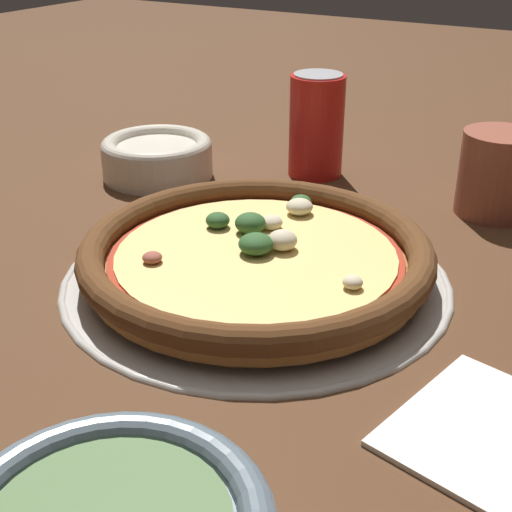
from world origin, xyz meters
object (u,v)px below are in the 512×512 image
(napkin, at_px, (500,435))
(pizza, at_px, (256,254))
(pizza_tray, at_px, (256,276))
(beverage_can, at_px, (316,126))
(drinking_cup, at_px, (497,174))
(bowl_near, at_px, (157,156))

(napkin, bearing_deg, pizza, -23.73)
(pizza_tray, xyz_separation_m, napkin, (-0.24, 0.10, 0.00))
(pizza, distance_m, beverage_can, 0.29)
(drinking_cup, relative_size, napkin, 0.59)
(pizza, relative_size, drinking_cup, 3.48)
(pizza, relative_size, napkin, 2.06)
(bowl_near, bearing_deg, drinking_cup, -166.49)
(pizza, bearing_deg, pizza_tray, 105.52)
(pizza_tray, height_order, drinking_cup, drinking_cup)
(drinking_cup, bearing_deg, pizza, 61.06)
(pizza_tray, relative_size, bowl_near, 2.59)
(bowl_near, bearing_deg, beverage_can, -147.31)
(pizza_tray, relative_size, beverage_can, 2.81)
(napkin, height_order, beverage_can, beverage_can)
(drinking_cup, bearing_deg, napkin, 104.65)
(pizza_tray, bearing_deg, bowl_near, -35.34)
(pizza_tray, height_order, pizza, pizza)
(bowl_near, bearing_deg, pizza_tray, 144.66)
(pizza, xyz_separation_m, napkin, (-0.24, 0.11, -0.02))
(bowl_near, height_order, drinking_cup, drinking_cup)
(bowl_near, relative_size, napkin, 0.88)
(pizza_tray, bearing_deg, napkin, 156.39)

